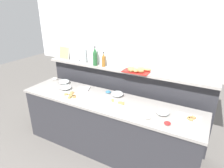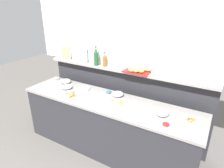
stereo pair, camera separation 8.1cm
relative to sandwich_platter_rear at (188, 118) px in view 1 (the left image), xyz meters
The scene contains 23 objects.
ground_plane 1.55m from the sandwich_platter_rear, 153.79° to the left, with size 12.00×12.00×0.00m, color slate.
buffet_counter 1.22m from the sandwich_platter_rear, behind, with size 2.77×0.69×0.88m.
back_ledge_unit 1.25m from the sandwich_platter_rear, 157.05° to the left, with size 2.85×0.22×1.24m.
upper_wall_panel 1.61m from the sandwich_platter_rear, 156.02° to the left, with size 3.45×0.08×1.36m, color silver.
sandwich_platter_rear is the anchor object (origin of this frame).
sandwich_platter_front 0.94m from the sandwich_platter_rear, behind, with size 0.32×0.20×0.04m.
sandwich_platter_side 1.70m from the sandwich_platter_rear, behind, with size 0.30×0.21×0.04m.
glass_bowl_large 2.12m from the sandwich_platter_rear, behind, with size 0.18×0.18×0.07m.
glass_bowl_medium 1.92m from the sandwich_platter_rear, behind, with size 0.18×0.18×0.07m.
glass_bowl_small 0.31m from the sandwich_platter_rear, behind, with size 0.17×0.17×0.07m.
glass_bowl_extra 1.07m from the sandwich_platter_rear, behind, with size 0.18×0.18×0.07m.
condiment_bowl_teal 0.31m from the sandwich_platter_rear, 130.81° to the right, with size 0.08×0.08×0.03m, color red.
condiment_bowl_red 2.41m from the sandwich_platter_rear, behind, with size 0.10×0.10×0.03m, color silver.
condiment_bowl_cream 0.50m from the sandwich_platter_rear, 153.71° to the right, with size 0.08×0.08×0.03m, color silver.
condiment_bowl_dark 1.26m from the sandwich_platter_rear, behind, with size 0.09×0.09×0.03m, color teal.
napkin_stack 1.66m from the sandwich_platter_rear, behind, with size 0.17×0.17×0.03m, color white.
wine_bottle_green 1.71m from the sandwich_platter_rear, 166.76° to the left, with size 0.08×0.08×0.32m.
vinegar_bottle_amber 1.56m from the sandwich_platter_rear, 164.82° to the left, with size 0.06×0.06×0.24m.
salt_shaker 2.10m from the sandwich_platter_rear, 168.71° to the left, with size 0.03×0.03×0.09m.
pepper_shaker 2.06m from the sandwich_platter_rear, 168.46° to the left, with size 0.03×0.03×0.09m.
bread_basket 1.02m from the sandwich_platter_rear, 154.91° to the left, with size 0.42×0.30×0.08m.
framed_picture 2.41m from the sandwich_platter_rear, 169.19° to the left, with size 0.23×0.06×0.23m.
water_carafe 1.95m from the sandwich_platter_rear, 167.68° to the left, with size 0.09×0.09×0.25m, color silver.
Camera 1 is at (1.29, -2.21, 2.20)m, focal length 31.31 mm.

